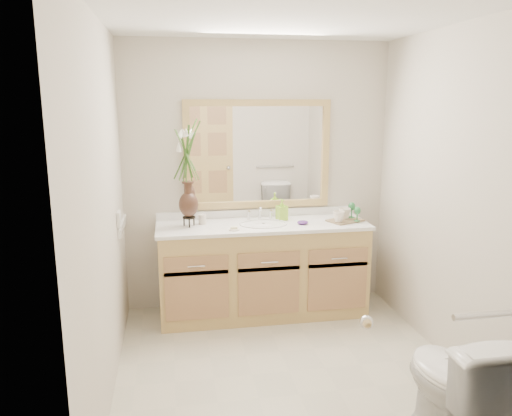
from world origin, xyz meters
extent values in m
plane|color=beige|center=(0.00, 0.00, 0.00)|extent=(2.60, 2.60, 0.00)
cube|color=white|center=(0.00, 0.00, 2.40)|extent=(2.40, 2.60, 0.02)
cube|color=beige|center=(0.00, 1.30, 1.20)|extent=(2.40, 0.02, 2.40)
cube|color=beige|center=(0.00, -1.30, 1.20)|extent=(2.40, 0.02, 2.40)
cube|color=beige|center=(-1.20, 0.00, 1.20)|extent=(0.02, 2.60, 2.40)
cube|color=beige|center=(1.20, 0.00, 1.20)|extent=(0.02, 2.60, 2.40)
cube|color=tan|center=(0.00, 1.01, 0.40)|extent=(1.80, 0.55, 0.80)
cube|color=white|center=(0.00, 1.01, 0.82)|extent=(1.84, 0.57, 0.03)
ellipsoid|color=white|center=(0.00, 0.99, 0.78)|extent=(0.38, 0.30, 0.12)
cylinder|color=silver|center=(0.00, 1.17, 0.89)|extent=(0.02, 0.02, 0.11)
cylinder|color=silver|center=(-0.10, 1.17, 0.87)|extent=(0.02, 0.02, 0.08)
cylinder|color=silver|center=(0.10, 1.17, 0.87)|extent=(0.02, 0.02, 0.08)
cube|color=white|center=(0.00, 1.28, 1.41)|extent=(1.20, 0.01, 0.85)
cube|color=tan|center=(0.00, 1.28, 1.86)|extent=(1.32, 0.04, 0.06)
cube|color=tan|center=(0.00, 1.28, 0.95)|extent=(1.32, 0.04, 0.06)
cube|color=tan|center=(-0.63, 1.28, 1.41)|extent=(0.06, 0.04, 0.85)
cube|color=tan|center=(0.63, 1.28, 1.41)|extent=(0.06, 0.04, 0.85)
cube|color=white|center=(-1.19, 0.76, 0.98)|extent=(0.02, 0.12, 0.12)
cube|color=tan|center=(-0.30, -1.29, 1.00)|extent=(0.80, 0.03, 2.00)
cylinder|color=silver|center=(0.70, -1.27, 0.95)|extent=(0.55, 0.03, 0.03)
imported|color=white|center=(0.70, -0.92, 0.37)|extent=(0.42, 0.75, 0.74)
cylinder|color=black|center=(-0.64, 1.04, 0.91)|extent=(0.11, 0.11, 0.01)
ellipsoid|color=#311E15|center=(-0.64, 1.04, 1.02)|extent=(0.16, 0.16, 0.21)
cylinder|color=#311E15|center=(-0.64, 1.04, 1.16)|extent=(0.07, 0.07, 0.10)
cylinder|color=#4C7A33|center=(-0.64, 1.04, 1.41)|extent=(0.06, 0.06, 0.39)
cylinder|color=beige|center=(-0.52, 1.10, 0.87)|extent=(0.07, 0.07, 0.09)
cylinder|color=beige|center=(-0.28, 0.84, 0.84)|extent=(0.09, 0.09, 0.01)
cube|color=beige|center=(-0.28, 0.84, 0.85)|extent=(0.06, 0.04, 0.02)
imported|color=#98D532|center=(0.19, 1.12, 0.92)|extent=(0.10, 0.10, 0.17)
ellipsoid|color=#4E2673|center=(0.33, 0.93, 0.85)|extent=(0.12, 0.11, 0.03)
cube|color=brown|center=(0.74, 0.98, 0.84)|extent=(0.35, 0.30, 0.01)
imported|color=beige|center=(0.65, 0.91, 0.90)|extent=(0.12, 0.12, 0.10)
imported|color=beige|center=(0.74, 1.01, 0.90)|extent=(0.14, 0.14, 0.10)
cylinder|color=#28793C|center=(0.82, 0.91, 0.85)|extent=(0.05, 0.05, 0.01)
cylinder|color=#28793C|center=(0.82, 0.91, 0.89)|extent=(0.01, 0.01, 0.08)
ellipsoid|color=#28793C|center=(0.82, 0.91, 0.94)|extent=(0.06, 0.06, 0.07)
cylinder|color=#28793C|center=(0.82, 1.05, 0.85)|extent=(0.06, 0.06, 0.01)
cylinder|color=#28793C|center=(0.82, 1.05, 0.89)|extent=(0.01, 0.01, 0.09)
ellipsoid|color=#28793C|center=(0.82, 1.05, 0.95)|extent=(0.06, 0.06, 0.07)
camera|label=1|loc=(-0.78, -3.12, 1.89)|focal=35.00mm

